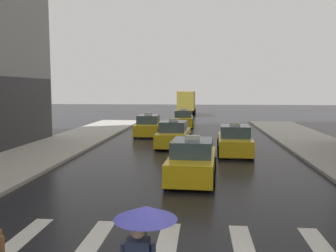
% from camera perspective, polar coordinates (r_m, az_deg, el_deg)
% --- Properties ---
extents(crosswalk_markings, '(11.30, 2.80, 0.01)m').
position_cam_1_polar(crosswalk_markings, '(8.94, -0.23, -18.39)').
color(crosswalk_markings, silver).
rests_on(crosswalk_markings, ground).
extents(taxi_lead, '(2.11, 4.62, 1.80)m').
position_cam_1_polar(taxi_lead, '(14.90, 3.88, -5.56)').
color(taxi_lead, yellow).
rests_on(taxi_lead, ground).
extents(taxi_second, '(2.03, 4.59, 1.80)m').
position_cam_1_polar(taxi_second, '(20.90, 10.49, -2.33)').
color(taxi_second, yellow).
rests_on(taxi_second, ground).
extents(taxi_third, '(2.12, 4.63, 1.80)m').
position_cam_1_polar(taxi_third, '(23.20, 0.91, -1.42)').
color(taxi_third, yellow).
rests_on(taxi_third, ground).
extents(taxi_fourth, '(1.98, 4.57, 1.80)m').
position_cam_1_polar(taxi_fourth, '(28.60, -3.11, -0.04)').
color(taxi_fourth, yellow).
rests_on(taxi_fourth, ground).
extents(taxi_fifth, '(1.99, 4.57, 1.80)m').
position_cam_1_polar(taxi_fifth, '(35.01, 2.45, 1.05)').
color(taxi_fifth, yellow).
rests_on(taxi_fifth, ground).
extents(box_truck, '(2.38, 7.58, 3.35)m').
position_cam_1_polar(box_truck, '(50.04, 2.98, 3.79)').
color(box_truck, '#2D2D2D').
rests_on(box_truck, ground).
extents(pedestrian_with_umbrella, '(0.96, 0.96, 1.94)m').
position_cam_1_polar(pedestrian_with_umbrella, '(5.66, -4.01, -16.60)').
color(pedestrian_with_umbrella, black).
rests_on(pedestrian_with_umbrella, ground).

